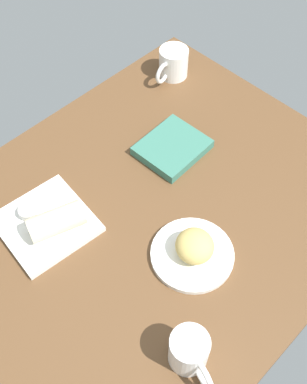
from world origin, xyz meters
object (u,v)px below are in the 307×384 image
at_px(scone_pastry, 195,246).
at_px(book_stack, 172,147).
at_px(breakfast_wrap, 56,221).
at_px(round_plate, 192,254).
at_px(sauce_cup, 28,212).
at_px(square_plate, 46,224).
at_px(second_mug, 173,63).
at_px(coffee_mug, 190,352).

relative_size(scone_pastry, book_stack, 0.51).
relative_size(scone_pastry, breakfast_wrap, 0.70).
bearing_deg(round_plate, book_stack, 51.89).
bearing_deg(scone_pastry, sauce_cup, 120.48).
height_order(round_plate, sauce_cup, sauce_cup).
xyz_separation_m(square_plate, book_stack, (0.40, -0.05, 0.01)).
xyz_separation_m(round_plate, breakfast_wrap, (-0.18, 0.28, 0.04)).
relative_size(scone_pastry, sauce_cup, 2.00).
height_order(square_plate, breakfast_wrap, breakfast_wrap).
height_order(sauce_cup, breakfast_wrap, breakfast_wrap).
bearing_deg(second_mug, scone_pastry, -131.84).
bearing_deg(breakfast_wrap, round_plate, 52.09).
xyz_separation_m(scone_pastry, sauce_cup, (-0.21, 0.36, -0.02)).
distance_m(breakfast_wrap, second_mug, 0.65).
height_order(sauce_cup, coffee_mug, coffee_mug).
relative_size(square_plate, coffee_mug, 1.63).
xyz_separation_m(book_stack, second_mug, (0.23, 0.22, 0.03)).
bearing_deg(book_stack, scone_pastry, -127.49).
distance_m(sauce_cup, coffee_mug, 0.52).
bearing_deg(second_mug, round_plate, -132.15).
relative_size(coffee_mug, second_mug, 0.93).
bearing_deg(square_plate, second_mug, 14.85).
height_order(scone_pastry, book_stack, scone_pastry).
distance_m(breakfast_wrap, coffee_mug, 0.44).
distance_m(coffee_mug, second_mug, 0.89).
height_order(scone_pastry, breakfast_wrap, breakfast_wrap).
xyz_separation_m(square_plate, second_mug, (0.63, 0.17, 0.04)).
bearing_deg(scone_pastry, round_plate, 166.52).
xyz_separation_m(round_plate, book_stack, (0.21, 0.26, 0.01)).
xyz_separation_m(square_plate, coffee_mug, (0.01, -0.47, 0.04)).
xyz_separation_m(coffee_mug, second_mug, (0.62, 0.64, -0.00)).
height_order(square_plate, book_stack, book_stack).
distance_m(round_plate, coffee_mug, 0.25).
relative_size(sauce_cup, coffee_mug, 0.36).
bearing_deg(second_mug, breakfast_wrap, -161.78).
xyz_separation_m(square_plate, breakfast_wrap, (0.01, -0.04, 0.04)).
relative_size(square_plate, breakfast_wrap, 1.57).
bearing_deg(scone_pastry, square_plate, 122.09).
height_order(scone_pastry, second_mug, second_mug).
bearing_deg(square_plate, scone_pastry, -57.91).
distance_m(square_plate, sauce_cup, 0.05).
bearing_deg(round_plate, coffee_mug, -139.41).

